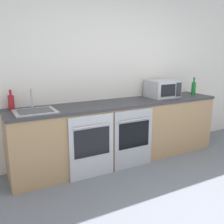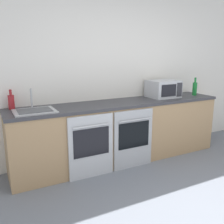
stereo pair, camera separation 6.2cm
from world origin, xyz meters
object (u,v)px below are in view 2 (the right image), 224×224
at_px(oven_right, 133,139).
at_px(oven_left, 91,146).
at_px(microwave, 163,89).
at_px(bottle_green, 195,88).
at_px(sink, 35,111).
at_px(bottle_red, 11,102).

bearing_deg(oven_right, oven_left, 180.00).
height_order(microwave, bottle_green, bottle_green).
relative_size(oven_left, sink, 1.69).
height_order(oven_left, bottle_red, bottle_red).
bearing_deg(bottle_red, oven_right, -19.66).
distance_m(oven_left, bottle_red, 1.16).
relative_size(oven_right, microwave, 1.78).
bearing_deg(sink, oven_left, -22.49).
xyz_separation_m(oven_left, microwave, (1.42, 0.37, 0.61)).
xyz_separation_m(microwave, sink, (-2.05, -0.11, -0.12)).
xyz_separation_m(bottle_green, sink, (-2.65, -0.02, -0.10)).
xyz_separation_m(oven_right, bottle_red, (-1.49, 0.53, 0.57)).
height_order(oven_right, microwave, microwave).
bearing_deg(bottle_red, bottle_green, -4.95).
height_order(bottle_green, sink, bottle_green).
distance_m(oven_left, oven_right, 0.64).
distance_m(bottle_green, sink, 2.65).
distance_m(microwave, bottle_red, 2.28).
bearing_deg(oven_right, microwave, 25.36).
bearing_deg(microwave, sink, -176.92).
xyz_separation_m(bottle_red, bottle_green, (2.88, -0.25, 0.02)).
bearing_deg(microwave, bottle_red, 175.89).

